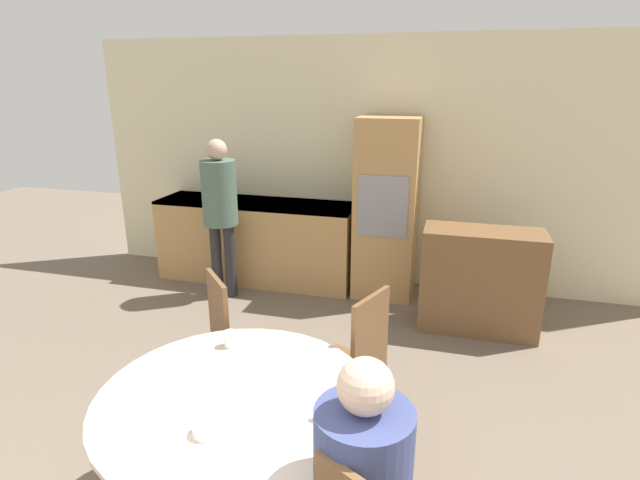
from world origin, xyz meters
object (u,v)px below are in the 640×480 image
(chair_far_left, at_px, (207,342))
(bowl_near, at_px, (207,429))
(dining_table, at_px, (237,430))
(bowl_centre, at_px, (338,402))
(oven_unit, at_px, (387,209))
(cup, at_px, (230,339))
(person_standing, at_px, (220,202))
(sideboard, at_px, (480,281))
(chair_far_right, at_px, (357,357))

(chair_far_left, relative_size, bowl_near, 7.76)
(dining_table, bearing_deg, bowl_centre, 4.94)
(oven_unit, distance_m, chair_far_left, 2.50)
(cup, relative_size, bowl_centre, 0.59)
(person_standing, distance_m, bowl_centre, 3.10)
(dining_table, xyz_separation_m, person_standing, (-1.32, 2.55, 0.47))
(bowl_near, relative_size, bowl_centre, 0.83)
(oven_unit, distance_m, person_standing, 1.68)
(chair_far_left, xyz_separation_m, bowl_near, (0.55, -1.03, 0.23))
(cup, bearing_deg, sideboard, 55.27)
(chair_far_left, bearing_deg, sideboard, 91.90)
(sideboard, xyz_separation_m, cup, (-1.43, -2.06, 0.31))
(oven_unit, xyz_separation_m, bowl_centre, (0.21, -3.03, -0.15))
(sideboard, relative_size, bowl_centre, 6.80)
(person_standing, height_order, cup, person_standing)
(chair_far_left, xyz_separation_m, bowl_centre, (1.04, -0.70, 0.23))
(oven_unit, height_order, sideboard, oven_unit)
(sideboard, bearing_deg, chair_far_left, -135.57)
(bowl_centre, bearing_deg, chair_far_right, 94.33)
(sideboard, height_order, person_standing, person_standing)
(chair_far_right, bearing_deg, bowl_centre, 26.07)
(sideboard, relative_size, dining_table, 0.77)
(person_standing, bearing_deg, sideboard, -1.74)
(person_standing, xyz_separation_m, bowl_centre, (1.81, -2.51, -0.24))
(dining_table, relative_size, cup, 14.86)
(person_standing, bearing_deg, bowl_centre, -54.22)
(dining_table, xyz_separation_m, cup, (-0.22, 0.41, 0.24))
(chair_far_right, bearing_deg, oven_unit, -154.33)
(chair_far_left, bearing_deg, chair_far_right, 51.75)
(dining_table, xyz_separation_m, bowl_near, (0.00, -0.28, 0.22))
(chair_far_left, distance_m, person_standing, 2.02)
(chair_far_right, height_order, bowl_centre, chair_far_right)
(sideboard, height_order, chair_far_right, chair_far_right)
(sideboard, bearing_deg, chair_far_right, -115.21)
(dining_table, xyz_separation_m, chair_far_right, (0.43, 0.82, -0.01))
(oven_unit, height_order, cup, oven_unit)
(chair_far_left, relative_size, cup, 10.85)
(sideboard, bearing_deg, bowl_centre, -106.49)
(chair_far_right, distance_m, person_standing, 2.50)
(chair_far_right, height_order, person_standing, person_standing)
(dining_table, relative_size, person_standing, 0.82)
(oven_unit, distance_m, cup, 2.71)
(oven_unit, relative_size, sideboard, 1.79)
(chair_far_left, height_order, person_standing, person_standing)
(sideboard, bearing_deg, oven_unit, 147.38)
(sideboard, distance_m, bowl_near, 3.02)
(chair_far_left, height_order, bowl_near, chair_far_left)
(sideboard, distance_m, cup, 2.53)
(bowl_centre, bearing_deg, dining_table, -175.06)
(dining_table, height_order, chair_far_right, chair_far_right)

